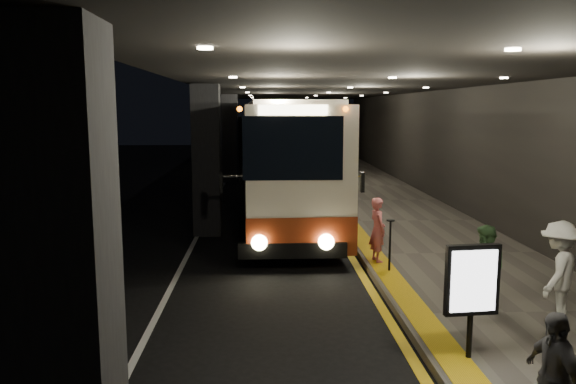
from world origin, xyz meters
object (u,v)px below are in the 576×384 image
object	(u,v)px
passenger_boarding	(378,230)
stanchion_post	(390,246)
coach_main	(283,167)
bag_polka	(564,377)
coach_second	(280,145)
passenger_waiting_green	(486,268)
passenger_waiting_white	(559,272)
coach_third	(274,132)
info_sign	(472,283)
passenger_waiting_grey	(553,378)

from	to	relation	value
passenger_boarding	stanchion_post	bearing A→B (deg)	175.96
coach_main	bag_polka	xyz separation A→B (m)	(3.13, -11.71, -1.48)
coach_second	passenger_waiting_green	world-z (taller)	coach_second
passenger_waiting_white	coach_third	bearing A→B (deg)	-130.27
passenger_waiting_green	bag_polka	distance (m)	3.01
coach_third	passenger_waiting_white	world-z (taller)	coach_third
passenger_boarding	stanchion_post	distance (m)	0.82
passenger_waiting_white	passenger_boarding	bearing A→B (deg)	-106.71
info_sign	coach_third	bearing A→B (deg)	87.64
passenger_boarding	passenger_waiting_grey	xyz separation A→B (m)	(0.39, -7.24, -0.03)
passenger_boarding	info_sign	bearing A→B (deg)	170.83
stanchion_post	passenger_waiting_white	bearing A→B (deg)	-55.30
coach_main	stanchion_post	bearing A→B (deg)	-73.46
coach_main	coach_second	bearing A→B (deg)	86.72
stanchion_post	coach_third	bearing A→B (deg)	93.41
passenger_waiting_green	passenger_waiting_grey	distance (m)	4.11
passenger_boarding	passenger_waiting_green	bearing A→B (deg)	-170.77
passenger_waiting_white	passenger_waiting_grey	world-z (taller)	passenger_waiting_white
coach_main	passenger_waiting_grey	world-z (taller)	coach_main
coach_third	passenger_boarding	bearing A→B (deg)	-88.09
coach_second	stanchion_post	xyz separation A→B (m)	(1.89, -16.72, -1.14)
coach_main	coach_second	distance (m)	10.41
coach_main	passenger_waiting_green	distance (m)	9.39
passenger_boarding	passenger_waiting_green	size ratio (longest dim) A/B	1.00
passenger_boarding	passenger_waiting_white	size ratio (longest dim) A/B	0.88
passenger_waiting_green	passenger_waiting_white	world-z (taller)	passenger_waiting_white
passenger_waiting_green	stanchion_post	world-z (taller)	passenger_waiting_green
passenger_waiting_grey	passenger_boarding	bearing A→B (deg)	174.71
passenger_waiting_grey	stanchion_post	bearing A→B (deg)	174.07
passenger_waiting_grey	stanchion_post	distance (m)	6.46
coach_second	passenger_waiting_green	distance (m)	19.42
coach_third	stanchion_post	xyz separation A→B (m)	(1.90, -31.92, -1.18)
bag_polka	passenger_waiting_grey	bearing A→B (deg)	-124.76
coach_main	bag_polka	world-z (taller)	coach_main
passenger_waiting_white	passenger_waiting_grey	xyz separation A→B (m)	(-1.85, -3.37, -0.13)
passenger_boarding	stanchion_post	size ratio (longest dim) A/B	1.33
bag_polka	stanchion_post	world-z (taller)	stanchion_post
coach_second	passenger_boarding	size ratio (longest dim) A/B	8.18
passenger_waiting_green	stanchion_post	distance (m)	2.70
coach_second	coach_third	xyz separation A→B (m)	(-0.01, 15.20, 0.04)
coach_second	passenger_boarding	distance (m)	16.06
info_sign	stanchion_post	size ratio (longest dim) A/B	1.47
coach_main	info_sign	size ratio (longest dim) A/B	7.31
coach_main	info_sign	bearing A→B (deg)	-79.95
info_sign	passenger_waiting_white	bearing A→B (deg)	27.99
passenger_waiting_green	coach_third	bearing A→B (deg)	166.38
coach_main	coach_third	xyz separation A→B (m)	(0.22, 25.60, 0.08)
passenger_boarding	passenger_waiting_white	bearing A→B (deg)	-162.15
passenger_waiting_grey	coach_main	bearing A→B (deg)	-177.76
coach_second	passenger_waiting_grey	xyz separation A→B (m)	(2.17, -23.17, -0.98)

